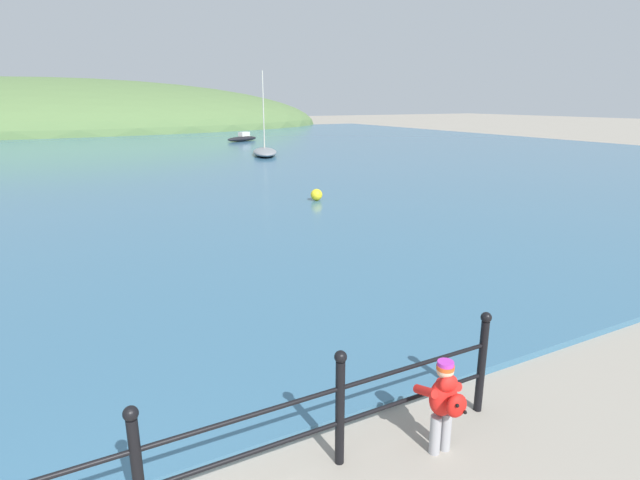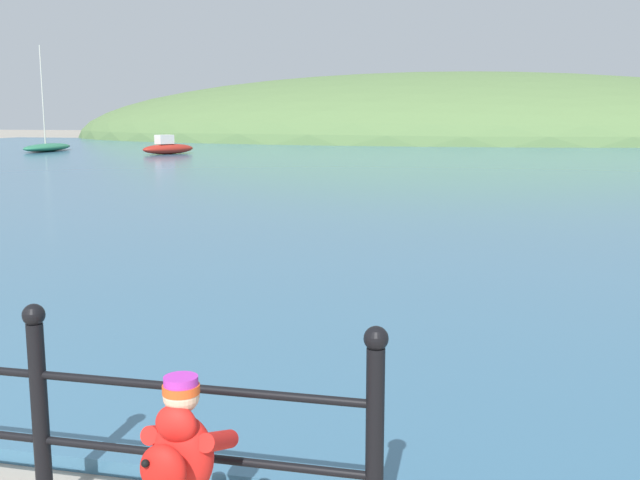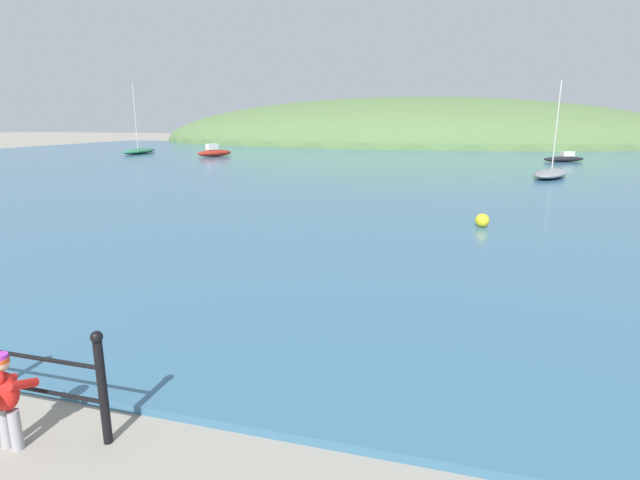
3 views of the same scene
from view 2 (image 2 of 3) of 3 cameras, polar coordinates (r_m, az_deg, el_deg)
water at (r=34.31m, az=4.96°, el=5.87°), size 80.00×60.00×0.10m
far_hillside at (r=70.65m, az=9.35°, el=7.58°), size 71.35×39.24×12.08m
child_in_coat at (r=3.68m, az=-10.53°, el=-16.14°), size 0.39×0.54×1.00m
boat_mid_harbor at (r=41.85m, az=-11.52°, el=6.90°), size 2.52×3.30×1.05m
boat_twin_mast at (r=47.04m, az=-20.05°, el=6.67°), size 2.11×5.24×6.06m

